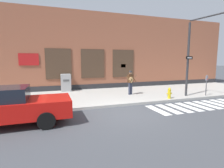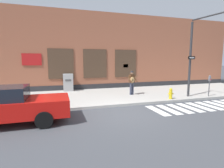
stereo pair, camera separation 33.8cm
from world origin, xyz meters
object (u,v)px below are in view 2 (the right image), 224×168
Objects in this scene: traffic_light at (206,42)px; utility_box at (68,82)px; red_car at (8,106)px; busker at (132,81)px; fire_hydrant at (171,94)px; parking_meter at (209,82)px.

traffic_light reaches higher than utility_box.
red_car is 2.71× the size of busker.
busker is at bearing -35.03° from utility_box.
fire_hydrant is at bearing 10.31° from red_car.
parking_meter is 1.05× the size of utility_box.
busker is 0.33× the size of traffic_light.
parking_meter reaches higher than fire_hydrant.
fire_hydrant is (-3.01, 0.02, -0.60)m from parking_meter.
utility_box is 7.83m from fire_hydrant.
red_car is 11.83m from parking_meter.
utility_box is at bearing 144.97° from busker.
red_car reaches higher than fire_hydrant.
red_car is 3.21× the size of parking_meter.
red_car is 10.95m from traffic_light.
parking_meter is (1.20, 0.67, -2.58)m from traffic_light.
busker is 5.19m from utility_box.
traffic_light is at bearing -36.96° from busker.
utility_box reaches higher than fire_hydrant.
red_car is at bearing -169.69° from fire_hydrant.
utility_box is (-7.84, 5.68, -2.84)m from traffic_light.
fire_hydrant is at bearing 179.54° from parking_meter.
fire_hydrant is at bearing 158.99° from traffic_light.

